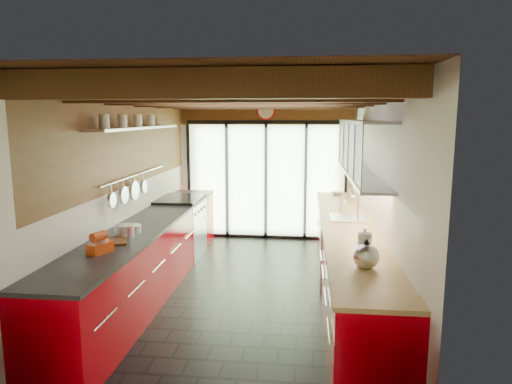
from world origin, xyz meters
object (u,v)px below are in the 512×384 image
(stand_mixer, at_px, (100,244))
(soap_bottle, at_px, (343,203))
(kettle, at_px, (366,255))
(paper_towel, at_px, (364,248))
(bowl, at_px, (337,193))

(stand_mixer, height_order, soap_bottle, stand_mixer)
(kettle, relative_size, paper_towel, 0.90)
(paper_towel, relative_size, soap_bottle, 1.60)
(soap_bottle, xyz_separation_m, bowl, (0.00, 1.33, -0.08))
(bowl, bearing_deg, kettle, -90.00)
(bowl, bearing_deg, paper_towel, -90.00)
(stand_mixer, height_order, paper_towel, paper_towel)
(stand_mixer, distance_m, paper_towel, 2.54)
(paper_towel, height_order, soap_bottle, paper_towel)
(stand_mixer, distance_m, kettle, 2.55)
(soap_bottle, height_order, bowl, soap_bottle)
(paper_towel, xyz_separation_m, soap_bottle, (0.00, 2.40, -0.04))
(stand_mixer, bearing_deg, soap_bottle, 42.82)
(stand_mixer, bearing_deg, kettle, -3.87)
(stand_mixer, distance_m, bowl, 4.47)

